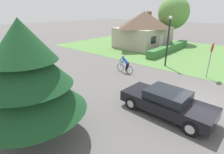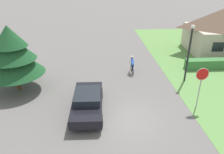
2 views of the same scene
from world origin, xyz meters
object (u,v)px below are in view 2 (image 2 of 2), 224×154
Objects in this scene: sedan_left_lane at (88,102)px; stop_sign at (201,80)px; conifer_tall_near at (12,54)px; street_lamp at (189,49)px; cyclist at (132,65)px.

sedan_left_lane is 7.11m from stop_sign.
street_lamp is at bearing 2.20° from conifer_tall_near.
street_lamp reaches higher than stop_sign.
cyclist is 4.78m from street_lamp.
conifer_tall_near is (-12.18, 3.31, 0.82)m from stop_sign.
stop_sign is 12.64m from conifer_tall_near.
cyclist is at bearing -32.24° from sedan_left_lane.
conifer_tall_near is (-12.84, -0.49, 0.14)m from street_lamp.
street_lamp is at bearing -112.72° from cyclist.
conifer_tall_near is at bearing 105.37° from cyclist.
street_lamp reaches higher than sedan_left_lane.
sedan_left_lane is at bearing -154.38° from street_lamp.
cyclist is at bearing 14.28° from conifer_tall_near.
stop_sign reaches higher than cyclist.
stop_sign is at bearing -148.06° from cyclist.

